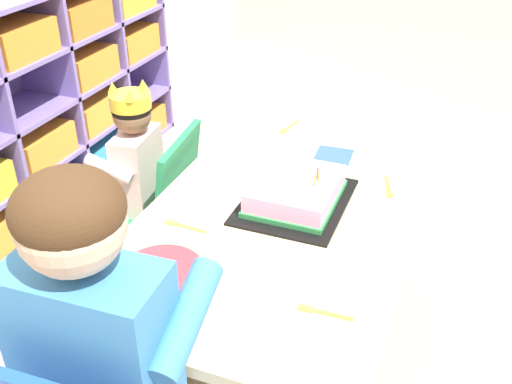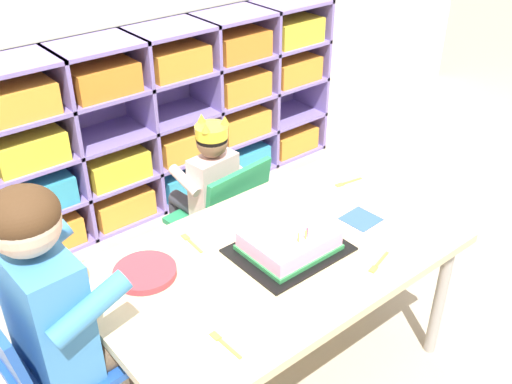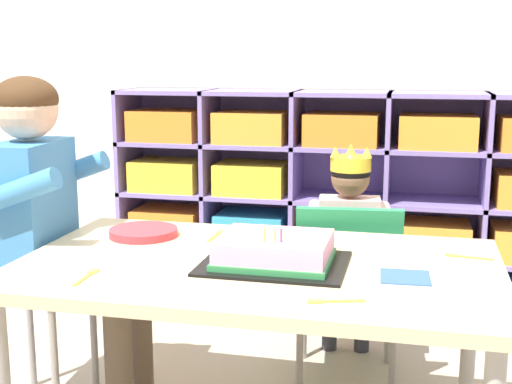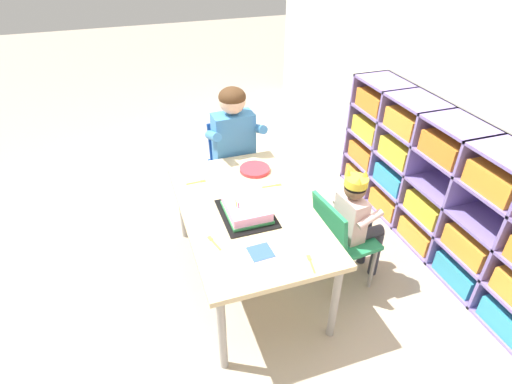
{
  "view_description": "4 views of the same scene",
  "coord_description": "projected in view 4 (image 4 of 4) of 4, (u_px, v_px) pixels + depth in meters",
  "views": [
    {
      "loc": [
        -1.41,
        -0.46,
        1.54
      ],
      "look_at": [
        -0.05,
        0.07,
        0.67
      ],
      "focal_mm": 41.78,
      "sensor_mm": 36.0,
      "label": 1
    },
    {
      "loc": [
        -1.08,
        -1.21,
        1.84
      ],
      "look_at": [
        0.01,
        0.11,
        0.79
      ],
      "focal_mm": 41.5,
      "sensor_mm": 36.0,
      "label": 2
    },
    {
      "loc": [
        0.4,
        -1.73,
        1.13
      ],
      "look_at": [
        -0.01,
        0.01,
        0.78
      ],
      "focal_mm": 48.38,
      "sensor_mm": 36.0,
      "label": 3
    },
    {
      "loc": [
        1.91,
        -0.59,
        2.08
      ],
      "look_at": [
        -0.01,
        0.06,
        0.69
      ],
      "focal_mm": 28.91,
      "sensor_mm": 36.0,
      "label": 4
    }
  ],
  "objects": [
    {
      "name": "fork_near_cake_tray",
      "position": [
        214.0,
        242.0,
        2.23
      ],
      "size": [
        0.13,
        0.05,
        0.0
      ],
      "rotation": [
        0.0,
        0.0,
        0.27
      ],
      "color": "yellow",
      "rests_on": "activity_table"
    },
    {
      "name": "paper_napkin_square",
      "position": [
        261.0,
        252.0,
        2.17
      ],
      "size": [
        0.13,
        0.13,
        0.0
      ],
      "primitive_type": "cube",
      "rotation": [
        0.0,
        0.0,
        0.06
      ],
      "color": "#3356B7",
      "rests_on": "activity_table"
    },
    {
      "name": "adult_helper_seated",
      "position": [
        236.0,
        144.0,
        3.01
      ],
      "size": [
        0.44,
        0.41,
        1.08
      ],
      "rotation": [
        0.0,
        0.0,
        1.61
      ],
      "color": "#3D7FBC",
      "rests_on": "ground"
    },
    {
      "name": "classroom_chair_adult_side",
      "position": [
        232.0,
        160.0,
        3.21
      ],
      "size": [
        0.33,
        0.36,
        0.76
      ],
      "rotation": [
        0.0,
        0.0,
        1.61
      ],
      "color": "#1E4CA8",
      "rests_on": "ground"
    },
    {
      "name": "classroom_back_wall",
      "position": [
        503.0,
        47.0,
        2.45
      ],
      "size": [
        6.55,
        0.1,
        2.82
      ],
      "primitive_type": "cube",
      "color": "silver",
      "rests_on": "ground"
    },
    {
      "name": "birthday_cake_on_tray",
      "position": [
        247.0,
        210.0,
        2.43
      ],
      "size": [
        0.38,
        0.3,
        0.11
      ],
      "color": "black",
      "rests_on": "activity_table"
    },
    {
      "name": "ground",
      "position": [
        248.0,
        278.0,
        2.82
      ],
      "size": [
        16.0,
        16.0,
        0.0
      ],
      "primitive_type": "plane",
      "color": "tan"
    },
    {
      "name": "fork_beside_plate_stack",
      "position": [
        273.0,
        186.0,
        2.7
      ],
      "size": [
        0.02,
        0.13,
        0.0
      ],
      "rotation": [
        0.0,
        0.0,
        4.65
      ],
      "color": "yellow",
      "rests_on": "activity_table"
    },
    {
      "name": "storage_cubby_shelf",
      "position": [
        458.0,
        205.0,
        2.73
      ],
      "size": [
        2.52,
        0.33,
        0.98
      ],
      "color": "#7F6BB2",
      "rests_on": "ground"
    },
    {
      "name": "fork_near_child_seat",
      "position": [
        311.0,
        263.0,
        2.1
      ],
      "size": [
        0.13,
        0.04,
        0.0
      ],
      "rotation": [
        0.0,
        0.0,
        6.11
      ],
      "color": "yellow",
      "rests_on": "activity_table"
    },
    {
      "name": "paper_plate_stack",
      "position": [
        255.0,
        169.0,
        2.85
      ],
      "size": [
        0.21,
        0.21,
        0.02
      ],
      "primitive_type": "cylinder",
      "color": "#DB333D",
      "rests_on": "activity_table"
    },
    {
      "name": "fork_at_table_front_edge",
      "position": [
        197.0,
        182.0,
        2.73
      ],
      "size": [
        0.02,
        0.13,
        0.0
      ],
      "rotation": [
        0.0,
        0.0,
        4.75
      ],
      "color": "yellow",
      "rests_on": "activity_table"
    },
    {
      "name": "activity_table",
      "position": [
        247.0,
        216.0,
        2.52
      ],
      "size": [
        1.29,
        0.77,
        0.59
      ],
      "color": "#D1B789",
      "rests_on": "ground"
    },
    {
      "name": "child_with_crown",
      "position": [
        357.0,
        214.0,
        2.56
      ],
      "size": [
        0.31,
        0.31,
        0.83
      ],
      "rotation": [
        0.0,
        0.0,
        3.25
      ],
      "color": "beige",
      "rests_on": "ground"
    },
    {
      "name": "classroom_chair_blue",
      "position": [
        339.0,
        235.0,
        2.6
      ],
      "size": [
        0.41,
        0.36,
        0.65
      ],
      "rotation": [
        0.0,
        0.0,
        3.25
      ],
      "color": "#238451",
      "rests_on": "ground"
    }
  ]
}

